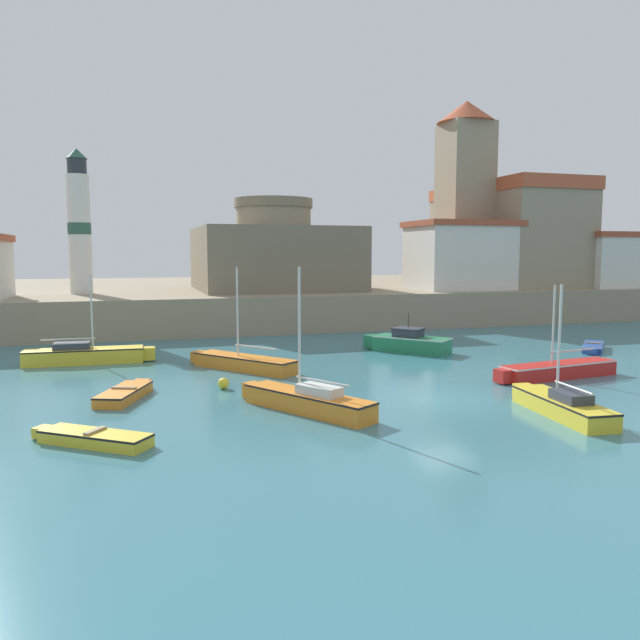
# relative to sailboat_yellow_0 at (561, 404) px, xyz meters

# --- Properties ---
(ground_plane) EXTENTS (200.00, 200.00, 0.00)m
(ground_plane) POSITION_rel_sailboat_yellow_0_xyz_m (-2.94, 3.48, -0.42)
(ground_plane) COLOR teal
(quay_seawall) EXTENTS (120.00, 40.00, 2.83)m
(quay_seawall) POSITION_rel_sailboat_yellow_0_xyz_m (-2.94, 45.31, 0.99)
(quay_seawall) COLOR gray
(quay_seawall) RESTS_ON ground
(sailboat_yellow_0) EXTENTS (1.82, 5.67, 4.90)m
(sailboat_yellow_0) POSITION_rel_sailboat_yellow_0_xyz_m (0.00, 0.00, 0.00)
(sailboat_yellow_0) COLOR yellow
(sailboat_yellow_0) RESTS_ON ground
(dinghy_blue_1) EXTENTS (3.38, 3.52, 0.49)m
(dinghy_blue_1) POSITION_rel_sailboat_yellow_0_xyz_m (12.32, 12.65, -0.20)
(dinghy_blue_1) COLOR #284C9E
(dinghy_blue_1) RESTS_ON ground
(sailboat_orange_2) EXTENTS (4.08, 6.01, 5.56)m
(sailboat_orange_2) POSITION_rel_sailboat_yellow_0_xyz_m (-8.98, 3.33, 0.05)
(sailboat_orange_2) COLOR orange
(sailboat_orange_2) RESTS_ON ground
(sailboat_yellow_3) EXTENTS (6.97, 1.67, 4.91)m
(sailboat_yellow_3) POSITION_rel_sailboat_yellow_0_xyz_m (-17.74, 17.04, 0.07)
(sailboat_yellow_3) COLOR yellow
(sailboat_yellow_3) RESTS_ON ground
(sailboat_orange_4) EXTENTS (4.97, 6.04, 5.34)m
(sailboat_orange_4) POSITION_rel_sailboat_yellow_0_xyz_m (-9.80, 12.67, -0.01)
(sailboat_orange_4) COLOR orange
(sailboat_orange_4) RESTS_ON ground
(motorboat_green_5) EXTENTS (4.56, 5.02, 2.39)m
(motorboat_green_5) POSITION_rel_sailboat_yellow_0_xyz_m (1.00, 15.49, 0.16)
(motorboat_green_5) COLOR #237A4C
(motorboat_green_5) RESTS_ON ground
(dinghy_orange_6) EXTENTS (2.45, 4.15, 0.53)m
(dinghy_orange_6) POSITION_rel_sailboat_yellow_0_xyz_m (-15.65, 7.63, -0.18)
(dinghy_orange_6) COLOR orange
(dinghy_orange_6) RESTS_ON ground
(sailboat_red_7) EXTENTS (7.08, 2.14, 4.55)m
(sailboat_red_7) POSITION_rel_sailboat_yellow_0_xyz_m (4.48, 6.02, -0.02)
(sailboat_red_7) COLOR red
(sailboat_red_7) RESTS_ON ground
(dinghy_yellow_8) EXTENTS (3.85, 3.19, 0.50)m
(dinghy_yellow_8) POSITION_rel_sailboat_yellow_0_xyz_m (-16.61, 1.38, -0.19)
(dinghy_yellow_8) COLOR yellow
(dinghy_yellow_8) RESTS_ON ground
(mooring_buoy) EXTENTS (0.50, 0.50, 0.50)m
(mooring_buoy) POSITION_rel_sailboat_yellow_0_xyz_m (-11.44, 8.31, -0.17)
(mooring_buoy) COLOR yellow
(mooring_buoy) RESTS_ON ground
(church) EXTENTS (13.21, 17.38, 17.10)m
(church) POSITION_rel_sailboat_yellow_0_xyz_m (19.90, 35.22, 8.20)
(church) COLOR gray
(church) RESTS_ON quay_seawall
(fortress) EXTENTS (13.33, 13.33, 7.96)m
(fortress) POSITION_rel_sailboat_yellow_0_xyz_m (-2.94, 35.19, 5.46)
(fortress) COLOR #796C57
(fortress) RESTS_ON quay_seawall
(lighthouse) EXTENTS (1.77, 1.77, 11.33)m
(lighthouse) POSITION_rel_sailboat_yellow_0_xyz_m (-18.94, 33.75, 7.88)
(lighthouse) COLOR silver
(lighthouse) RESTS_ON quay_seawall
(harbor_shed_near_wharf) EXTENTS (9.10, 4.95, 5.15)m
(harbor_shed_near_wharf) POSITION_rel_sailboat_yellow_0_xyz_m (29.06, 28.76, 5.00)
(harbor_shed_near_wharf) COLOR silver
(harbor_shed_near_wharf) RESTS_ON quay_seawall
(harbor_shed_far_end) EXTENTS (9.01, 6.71, 6.02)m
(harbor_shed_far_end) POSITION_rel_sailboat_yellow_0_xyz_m (13.06, 30.43, 5.44)
(harbor_shed_far_end) COLOR silver
(harbor_shed_far_end) RESTS_ON quay_seawall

